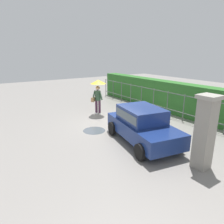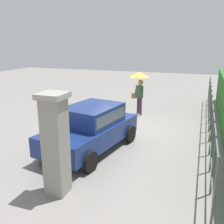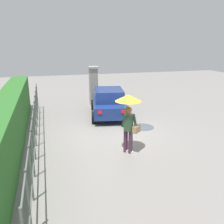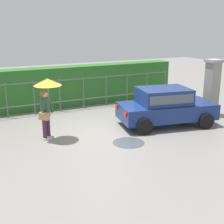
% 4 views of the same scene
% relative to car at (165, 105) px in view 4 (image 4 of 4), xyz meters
% --- Properties ---
extents(ground_plane, '(40.00, 40.00, 0.00)m').
position_rel_car_xyz_m(ground_plane, '(-2.43, 0.35, -0.80)').
color(ground_plane, gray).
extents(car, '(3.94, 2.39, 1.48)m').
position_rel_car_xyz_m(car, '(0.00, 0.00, 0.00)').
color(car, navy).
rests_on(car, ground).
extents(pedestrian, '(0.92, 0.92, 2.11)m').
position_rel_car_xyz_m(pedestrian, '(-4.52, 0.48, 0.74)').
color(pedestrian, '#47283D').
rests_on(pedestrian, ground).
extents(gate_pillar, '(0.60, 0.60, 2.42)m').
position_rel_car_xyz_m(gate_pillar, '(2.59, 0.28, 0.44)').
color(gate_pillar, gray).
rests_on(gate_pillar, ground).
extents(fence_section, '(11.56, 0.05, 1.50)m').
position_rel_car_xyz_m(fence_section, '(-3.12, 3.71, 0.02)').
color(fence_section, '#59605B').
rests_on(fence_section, ground).
extents(hedge_row, '(12.51, 0.90, 1.90)m').
position_rel_car_xyz_m(hedge_row, '(-3.12, 4.62, 0.15)').
color(hedge_row, '#2D6B28').
rests_on(hedge_row, ground).
extents(puddle_near, '(1.08, 1.08, 0.00)m').
position_rel_car_xyz_m(puddle_near, '(-2.21, -1.07, -0.80)').
color(puddle_near, '#4C545B').
rests_on(puddle_near, ground).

